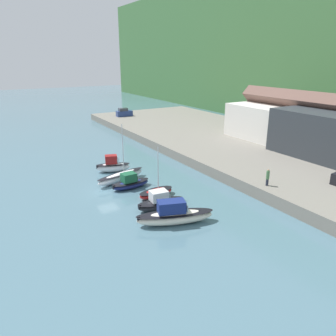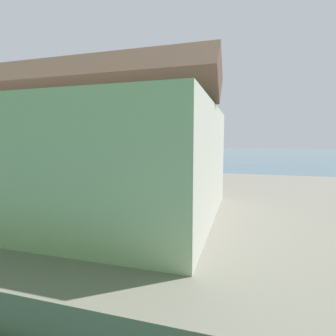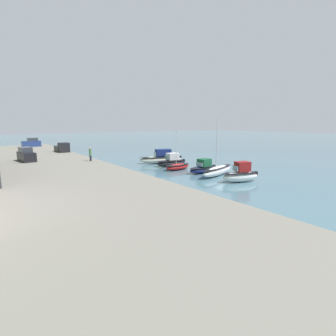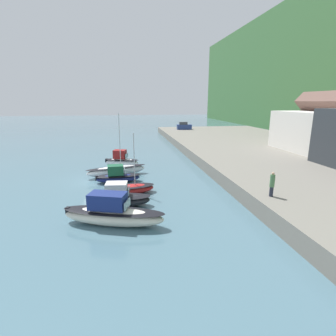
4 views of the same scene
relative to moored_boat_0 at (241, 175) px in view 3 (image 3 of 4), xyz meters
name	(u,v)px [view 3 (image 3 of 4)]	position (x,y,z in m)	size (l,w,h in m)	color
ground_plane	(220,171)	(6.59, -3.43, -0.94)	(320.00, 320.00, 0.00)	slate
moored_boat_0	(241,175)	(0.00, 0.00, 0.00)	(3.25, 5.35, 2.58)	white
moored_boat_1	(218,170)	(4.52, -0.60, -0.22)	(3.64, 7.95, 8.04)	white
moored_boat_2	(203,168)	(7.32, -0.46, -0.21)	(2.32, 5.43, 2.09)	navy
moored_boat_3	(178,166)	(11.57, 1.10, -0.42)	(2.57, 4.99, 6.35)	red
moored_boat_4	(171,161)	(14.92, -0.14, -0.14)	(2.56, 5.78, 2.25)	black
moored_boat_5	(161,158)	(18.68, -0.62, 0.00)	(4.55, 8.43, 2.59)	white
parked_car_1	(26,155)	(24.41, 20.79, 1.52)	(4.37, 2.25, 2.16)	black
parked_car_2	(32,143)	(51.37, 15.94, 1.52)	(1.80, 4.20, 2.16)	navy
pickup_truck_0	(63,148)	(34.67, 12.83, 1.43)	(4.76, 2.06, 1.90)	black
person_on_quay	(90,154)	(18.68, 12.72, 1.71)	(0.40, 0.40, 2.14)	#232838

